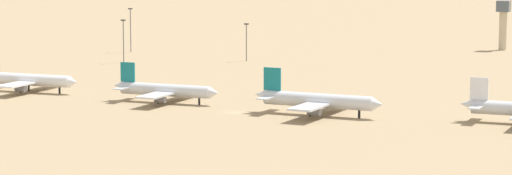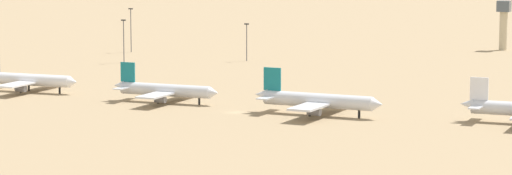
{
  "view_description": "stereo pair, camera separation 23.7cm",
  "coord_description": "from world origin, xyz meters",
  "px_view_note": "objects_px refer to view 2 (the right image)",
  "views": [
    {
      "loc": [
        118.55,
        -261.09,
        43.62
      ],
      "look_at": [
        3.39,
        5.79,
        6.0
      ],
      "focal_mm": 78.41,
      "sensor_mm": 36.0,
      "label": 1
    },
    {
      "loc": [
        118.76,
        -260.99,
        43.62
      ],
      "look_at": [
        3.39,
        5.79,
        6.0
      ],
      "focal_mm": 78.41,
      "sensor_mm": 36.0,
      "label": 2
    }
  ],
  "objects_px": {
    "parked_jet_teal_3": "(317,100)",
    "parked_jet_navy_1": "(27,80)",
    "light_pole_west": "(131,27)",
    "parked_jet_teal_2": "(165,90)",
    "light_pole_mid": "(124,38)",
    "light_pole_east": "(247,39)",
    "control_tower": "(504,20)"
  },
  "relations": [
    {
      "from": "parked_jet_teal_3",
      "to": "light_pole_mid",
      "type": "xyz_separation_m",
      "value": [
        -109.06,
        90.76,
        5.34
      ]
    },
    {
      "from": "light_pole_west",
      "to": "light_pole_mid",
      "type": "relative_size",
      "value": 1.11
    },
    {
      "from": "light_pole_mid",
      "to": "light_pole_west",
      "type": "bearing_deg",
      "value": 115.98
    },
    {
      "from": "parked_jet_navy_1",
      "to": "light_pole_west",
      "type": "height_order",
      "value": "light_pole_west"
    },
    {
      "from": "light_pole_west",
      "to": "parked_jet_teal_3",
      "type": "bearing_deg",
      "value": -45.06
    },
    {
      "from": "parked_jet_navy_1",
      "to": "parked_jet_teal_3",
      "type": "xyz_separation_m",
      "value": [
        94.11,
        -8.49,
        0.17
      ]
    },
    {
      "from": "parked_jet_navy_1",
      "to": "control_tower",
      "type": "distance_m",
      "value": 213.4
    },
    {
      "from": "parked_jet_navy_1",
      "to": "light_pole_east",
      "type": "bearing_deg",
      "value": 75.84
    },
    {
      "from": "parked_jet_teal_3",
      "to": "light_pole_mid",
      "type": "distance_m",
      "value": 141.99
    },
    {
      "from": "parked_jet_teal_2",
      "to": "light_pole_west",
      "type": "relative_size",
      "value": 1.83
    },
    {
      "from": "light_pole_west",
      "to": "parked_jet_teal_2",
      "type": "bearing_deg",
      "value": -56.69
    },
    {
      "from": "parked_jet_teal_2",
      "to": "control_tower",
      "type": "relative_size",
      "value": 1.6
    },
    {
      "from": "light_pole_west",
      "to": "light_pole_east",
      "type": "bearing_deg",
      "value": -12.97
    },
    {
      "from": "light_pole_mid",
      "to": "light_pole_east",
      "type": "relative_size",
      "value": 1.13
    },
    {
      "from": "control_tower",
      "to": "light_pole_west",
      "type": "xyz_separation_m",
      "value": [
        -136.09,
        -67.95,
        -2.13
      ]
    },
    {
      "from": "control_tower",
      "to": "light_pole_west",
      "type": "relative_size",
      "value": 1.14
    },
    {
      "from": "parked_jet_navy_1",
      "to": "parked_jet_teal_2",
      "type": "height_order",
      "value": "parked_jet_navy_1"
    },
    {
      "from": "parked_jet_teal_3",
      "to": "parked_jet_navy_1",
      "type": "bearing_deg",
      "value": 177.15
    },
    {
      "from": "control_tower",
      "to": "light_pole_mid",
      "type": "height_order",
      "value": "control_tower"
    },
    {
      "from": "control_tower",
      "to": "light_pole_east",
      "type": "relative_size",
      "value": 1.44
    },
    {
      "from": "light_pole_mid",
      "to": "control_tower",
      "type": "bearing_deg",
      "value": 41.33
    },
    {
      "from": "parked_jet_teal_3",
      "to": "light_pole_mid",
      "type": "relative_size",
      "value": 2.22
    },
    {
      "from": "parked_jet_teal_2",
      "to": "light_pole_west",
      "type": "height_order",
      "value": "light_pole_west"
    },
    {
      "from": "control_tower",
      "to": "light_pole_west",
      "type": "height_order",
      "value": "control_tower"
    },
    {
      "from": "parked_jet_teal_2",
      "to": "parked_jet_teal_3",
      "type": "xyz_separation_m",
      "value": [
        46.33,
        -4.67,
        0.31
      ]
    },
    {
      "from": "light_pole_west",
      "to": "light_pole_mid",
      "type": "height_order",
      "value": "light_pole_west"
    },
    {
      "from": "parked_jet_navy_1",
      "to": "light_pole_west",
      "type": "relative_size",
      "value": 1.9
    },
    {
      "from": "parked_jet_navy_1",
      "to": "light_pole_mid",
      "type": "xyz_separation_m",
      "value": [
        -14.95,
        82.27,
        5.51
      ]
    },
    {
      "from": "control_tower",
      "to": "light_pole_east",
      "type": "bearing_deg",
      "value": -134.39
    },
    {
      "from": "parked_jet_teal_2",
      "to": "light_pole_east",
      "type": "bearing_deg",
      "value": 102.0
    },
    {
      "from": "parked_jet_teal_2",
      "to": "light_pole_east",
      "type": "height_order",
      "value": "light_pole_east"
    },
    {
      "from": "light_pole_west",
      "to": "light_pole_mid",
      "type": "xyz_separation_m",
      "value": [
        17.64,
        -36.2,
        -0.94
      ]
    }
  ]
}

